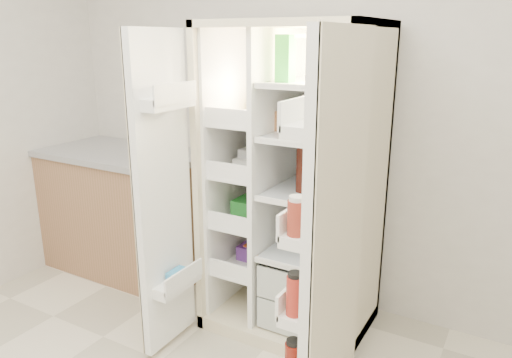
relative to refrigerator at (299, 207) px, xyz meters
The scene contains 5 objects.
wall_back 0.70m from the refrigerator, 92.67° to the left, with size 4.00×0.02×2.70m, color silver.
refrigerator is the anchor object (origin of this frame).
freezer_door 0.81m from the refrigerator, 130.55° to the right, with size 0.15×0.40×1.72m.
fridge_door 0.84m from the refrigerator, 56.16° to the right, with size 0.17×0.58×1.72m.
kitchen_counter 1.45m from the refrigerator, behind, with size 1.27×0.68×0.92m.
Camera 1 is at (1.15, -0.83, 1.71)m, focal length 34.00 mm.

